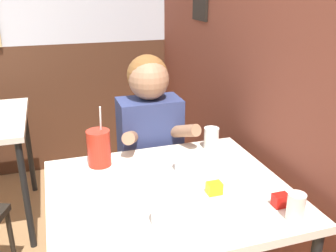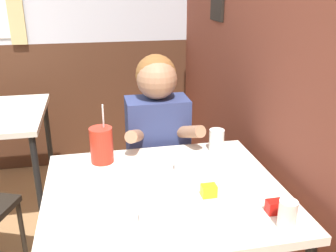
{
  "view_description": "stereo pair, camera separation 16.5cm",
  "coord_description": "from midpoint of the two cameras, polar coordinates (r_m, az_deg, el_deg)",
  "views": [
    {
      "loc": [
        0.18,
        -0.96,
        1.57
      ],
      "look_at": [
        0.65,
        0.5,
        0.98
      ],
      "focal_mm": 40.0,
      "sensor_mm": 36.0,
      "label": 1
    },
    {
      "loc": [
        0.34,
        -1.0,
        1.57
      ],
      "look_at": [
        0.65,
        0.5,
        0.98
      ],
      "focal_mm": 40.0,
      "sensor_mm": 36.0,
      "label": 2
    }
  ],
  "objects": [
    {
      "name": "cocktail_pitcher",
      "position": [
        1.78,
        -13.12,
        -3.33
      ],
      "size": [
        0.11,
        0.11,
        0.29
      ],
      "color": "#B22819",
      "rests_on": "main_table"
    },
    {
      "name": "glass_near_pitcher",
      "position": [
        1.35,
        -4.5,
        -13.17
      ],
      "size": [
        0.08,
        0.08,
        0.1
      ],
      "color": "silver",
      "rests_on": "main_table"
    },
    {
      "name": "back_wall",
      "position": [
        3.26,
        -23.46,
        15.67
      ],
      "size": [
        5.34,
        0.09,
        2.7
      ],
      "color": "silver",
      "rests_on": "ground_plane"
    },
    {
      "name": "condiment_mustard",
      "position": [
        1.54,
        3.99,
        -9.52
      ],
      "size": [
        0.06,
        0.04,
        0.05
      ],
      "color": "yellow",
      "rests_on": "main_table"
    },
    {
      "name": "person_seated",
      "position": [
        2.14,
        -4.94,
        -4.36
      ],
      "size": [
        0.42,
        0.41,
        1.22
      ],
      "color": "navy",
      "rests_on": "ground_plane"
    },
    {
      "name": "condiment_ketchup",
      "position": [
        1.5,
        13.75,
        -11.03
      ],
      "size": [
        0.06,
        0.04,
        0.05
      ],
      "color": "#B7140F",
      "rests_on": "main_table"
    },
    {
      "name": "glass_by_brick",
      "position": [
        1.7,
        -0.6,
        -5.54
      ],
      "size": [
        0.07,
        0.07,
        0.09
      ],
      "color": "silver",
      "rests_on": "main_table"
    },
    {
      "name": "glass_center",
      "position": [
        1.93,
        4.2,
        -1.91
      ],
      "size": [
        0.08,
        0.08,
        0.11
      ],
      "color": "silver",
      "rests_on": "main_table"
    },
    {
      "name": "brick_wall_right",
      "position": [
        2.31,
        6.58,
        15.5
      ],
      "size": [
        0.08,
        4.23,
        2.7
      ],
      "color": "brown",
      "rests_on": "ground_plane"
    },
    {
      "name": "main_table",
      "position": [
        1.62,
        -2.82,
        -11.73
      ],
      "size": [
        0.99,
        0.85,
        0.76
      ],
      "color": "beige",
      "rests_on": "ground_plane"
    },
    {
      "name": "glass_far_side",
      "position": [
        1.42,
        15.75,
        -11.85
      ],
      "size": [
        0.07,
        0.07,
        0.1
      ],
      "color": "silver",
      "rests_on": "main_table"
    }
  ]
}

